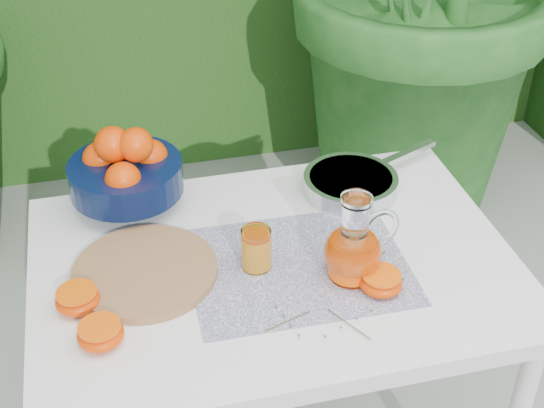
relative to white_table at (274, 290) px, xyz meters
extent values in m
cube|color=white|center=(0.00, 0.00, 0.06)|extent=(1.00, 0.70, 0.04)
cylinder|color=white|center=(-0.45, 0.30, -0.31)|extent=(0.04, 0.04, 0.71)
cylinder|color=white|center=(0.45, 0.30, -0.31)|extent=(0.04, 0.04, 0.71)
cube|color=#0D0F4D|center=(0.04, -0.03, 0.08)|extent=(0.45, 0.35, 0.00)
cylinder|color=#925F42|center=(-0.27, 0.02, 0.09)|extent=(0.35, 0.35, 0.02)
cylinder|color=black|center=(-0.27, 0.28, 0.10)|extent=(0.10, 0.10, 0.04)
cylinder|color=black|center=(-0.27, 0.28, 0.16)|extent=(0.29, 0.29, 0.07)
sphere|color=#FC4B02|center=(-0.33, 0.31, 0.19)|extent=(0.09, 0.09, 0.08)
sphere|color=#FC4B02|center=(-0.21, 0.30, 0.19)|extent=(0.09, 0.09, 0.08)
sphere|color=#FC4B02|center=(-0.28, 0.22, 0.19)|extent=(0.09, 0.09, 0.08)
sphere|color=#FC4B02|center=(-0.27, 0.34, 0.19)|extent=(0.09, 0.09, 0.08)
sphere|color=#FC4B02|center=(-0.29, 0.28, 0.24)|extent=(0.09, 0.09, 0.08)
sphere|color=#FC4B02|center=(-0.25, 0.26, 0.24)|extent=(0.09, 0.09, 0.08)
cylinder|color=white|center=(0.14, -0.09, 0.09)|extent=(0.11, 0.11, 0.01)
ellipsoid|color=white|center=(0.14, -0.09, 0.15)|extent=(0.14, 0.14, 0.11)
cylinder|color=white|center=(0.14, -0.09, 0.23)|extent=(0.06, 0.06, 0.07)
cylinder|color=white|center=(0.14, -0.09, 0.27)|extent=(0.07, 0.07, 0.01)
torus|color=white|center=(0.20, -0.07, 0.18)|extent=(0.09, 0.03, 0.09)
cylinder|color=#E54805|center=(0.14, -0.09, 0.13)|extent=(0.11, 0.11, 0.08)
cylinder|color=white|center=(-0.04, -0.01, 0.13)|extent=(0.07, 0.07, 0.09)
cylinder|color=orange|center=(-0.04, -0.01, 0.12)|extent=(0.06, 0.06, 0.07)
cylinder|color=#FF6A07|center=(-0.04, -0.01, 0.16)|extent=(0.05, 0.05, 0.00)
cylinder|color=silver|center=(0.24, 0.21, 0.10)|extent=(0.29, 0.29, 0.04)
cylinder|color=#BCBBC0|center=(0.24, 0.21, 0.12)|extent=(0.26, 0.26, 0.01)
cube|color=silver|center=(0.41, 0.29, 0.12)|extent=(0.16, 0.08, 0.01)
ellipsoid|color=#FC4B02|center=(-0.36, -0.15, 0.10)|extent=(0.10, 0.10, 0.04)
cylinder|color=#FF6A07|center=(-0.36, -0.15, 0.12)|extent=(0.09, 0.09, 0.00)
ellipsoid|color=#FC4B02|center=(-0.40, -0.05, 0.10)|extent=(0.10, 0.10, 0.04)
cylinder|color=#FF6A07|center=(-0.40, -0.05, 0.12)|extent=(0.09, 0.09, 0.00)
ellipsoid|color=#FC4B02|center=(0.18, -0.14, 0.10)|extent=(0.10, 0.10, 0.04)
cylinder|color=#FF6A07|center=(0.18, -0.14, 0.12)|extent=(0.09, 0.09, 0.00)
cylinder|color=brown|center=(0.09, -0.22, 0.09)|extent=(0.05, 0.10, 0.00)
sphere|color=#526B38|center=(0.04, -0.24, 0.09)|extent=(0.01, 0.01, 0.01)
sphere|color=#526B38|center=(0.07, -0.23, 0.09)|extent=(0.01, 0.01, 0.01)
sphere|color=#526B38|center=(0.11, -0.21, 0.09)|extent=(0.01, 0.01, 0.01)
sphere|color=#526B38|center=(0.14, -0.20, 0.09)|extent=(0.01, 0.01, 0.01)
cylinder|color=brown|center=(0.19, -0.08, 0.09)|extent=(0.09, 0.09, 0.00)
sphere|color=#526B38|center=(0.14, -0.03, 0.09)|extent=(0.01, 0.01, 0.01)
sphere|color=#526B38|center=(0.17, -0.06, 0.09)|extent=(0.01, 0.01, 0.01)
sphere|color=#526B38|center=(0.20, -0.09, 0.09)|extent=(0.01, 0.01, 0.01)
sphere|color=#526B38|center=(0.24, -0.13, 0.09)|extent=(0.01, 0.01, 0.01)
cylinder|color=brown|center=(-0.02, -0.19, 0.09)|extent=(0.09, 0.03, 0.00)
sphere|color=#526B38|center=(-0.01, -0.23, 0.09)|extent=(0.01, 0.01, 0.01)
sphere|color=#526B38|center=(-0.02, -0.20, 0.09)|extent=(0.01, 0.01, 0.01)
sphere|color=#526B38|center=(-0.02, -0.17, 0.09)|extent=(0.01, 0.01, 0.01)
sphere|color=#526B38|center=(-0.03, -0.14, 0.09)|extent=(0.01, 0.01, 0.01)
camera|label=1|loc=(-0.30, -1.19, 1.08)|focal=50.00mm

